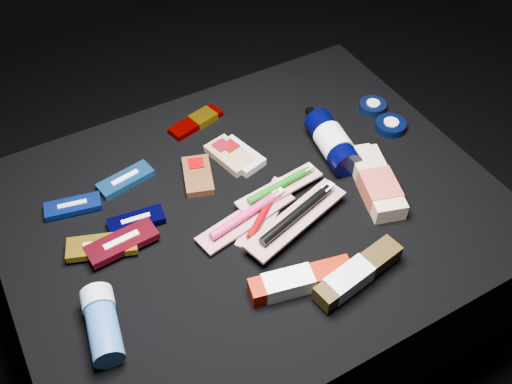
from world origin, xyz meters
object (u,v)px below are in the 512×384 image
bodywash_bottle (376,184)px  lotion_bottle (332,142)px  deodorant_stick (102,324)px  toothpaste_carton_red (297,282)px

bodywash_bottle → lotion_bottle: bearing=113.9°
lotion_bottle → bodywash_bottle: lotion_bottle is taller
deodorant_stick → lotion_bottle: bearing=26.3°
bodywash_bottle → toothpaste_carton_red: bearing=-138.7°
bodywash_bottle → deodorant_stick: (-0.60, -0.04, 0.01)m
bodywash_bottle → toothpaste_carton_red: (-0.27, -0.12, -0.00)m
lotion_bottle → toothpaste_carton_red: lotion_bottle is taller
bodywash_bottle → deodorant_stick: deodorant_stick is taller
lotion_bottle → bodywash_bottle: (0.02, -0.14, -0.01)m
lotion_bottle → toothpaste_carton_red: 0.36m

